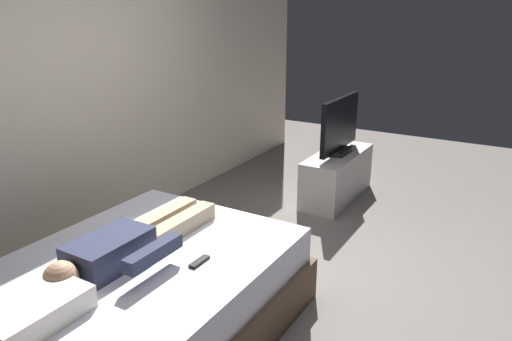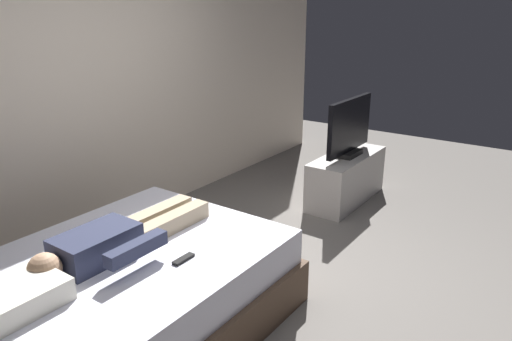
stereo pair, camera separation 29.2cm
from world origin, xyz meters
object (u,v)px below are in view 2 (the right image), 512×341
(person, at_px, (116,239))
(tv_stand, at_px, (346,178))
(tv, at_px, (349,128))
(remote, at_px, (184,259))
(bed, at_px, (125,296))
(pillow, at_px, (12,299))

(person, bearing_deg, tv_stand, -4.79)
(person, relative_size, tv, 1.43)
(person, xyz_separation_m, remote, (0.15, -0.40, -0.07))
(person, height_order, remote, person)
(bed, xyz_separation_m, pillow, (-0.66, 0.00, 0.34))
(bed, xyz_separation_m, tv, (2.80, -0.17, 0.52))
(bed, relative_size, tv, 2.22)
(bed, bearing_deg, tv, -3.48)
(bed, height_order, person, person)
(person, distance_m, tv_stand, 2.80)
(remote, bearing_deg, pillow, 157.67)
(bed, bearing_deg, remote, -62.32)
(person, height_order, tv_stand, person)
(bed, xyz_separation_m, remote, (0.18, -0.34, 0.29))
(pillow, bearing_deg, person, 5.15)
(bed, relative_size, tv_stand, 1.77)
(person, relative_size, tv_stand, 1.15)
(bed, relative_size, remote, 13.01)
(pillow, distance_m, remote, 0.90)
(remote, relative_size, tv, 0.17)
(pillow, bearing_deg, tv_stand, -2.82)
(tv_stand, bearing_deg, bed, 176.52)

